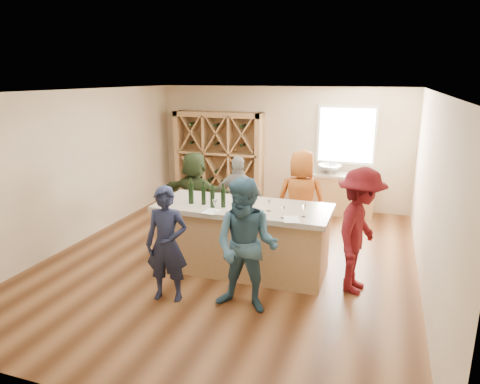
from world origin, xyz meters
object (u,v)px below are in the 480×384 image
(person_far_mid, at_px, (239,201))
(wine_bottle_a, at_px, (191,193))
(person_near_left, at_px, (167,244))
(person_far_right, at_px, (301,201))
(sink, at_px, (329,169))
(person_near_right, at_px, (246,246))
(person_server, at_px, (359,231))
(wine_rack, at_px, (219,157))
(tasting_counter_base, at_px, (243,240))
(wine_bottle_e, at_px, (223,198))
(wine_bottle_d, at_px, (213,198))
(wine_bottle_c, at_px, (204,195))
(person_far_left, at_px, (195,195))

(person_far_mid, bearing_deg, wine_bottle_a, 60.38)
(person_near_left, bearing_deg, person_far_right, 50.53)
(sink, xyz_separation_m, person_near_right, (-0.46, -4.63, -0.11))
(person_server, bearing_deg, wine_rack, 54.80)
(tasting_counter_base, bearing_deg, person_near_left, -119.34)
(person_near_left, distance_m, person_far_mid, 2.25)
(wine_bottle_a, height_order, person_near_right, person_near_right)
(person_server, xyz_separation_m, person_far_right, (-1.08, 1.29, -0.01))
(tasting_counter_base, distance_m, person_far_mid, 1.14)
(wine_bottle_e, bearing_deg, person_near_right, -54.55)
(sink, bearing_deg, wine_bottle_e, -107.27)
(wine_bottle_e, height_order, person_near_right, person_near_right)
(tasting_counter_base, distance_m, person_far_right, 1.41)
(wine_bottle_d, relative_size, person_near_right, 0.16)
(sink, distance_m, wine_bottle_a, 4.03)
(wine_bottle_c, relative_size, person_near_right, 0.16)
(wine_bottle_e, relative_size, person_far_left, 0.18)
(wine_bottle_d, bearing_deg, person_near_right, -46.98)
(wine_bottle_e, relative_size, person_far_mid, 0.18)
(tasting_counter_base, height_order, person_far_left, person_far_left)
(person_far_left, bearing_deg, sink, -124.28)
(wine_bottle_a, xyz_separation_m, person_far_left, (-0.53, 1.29, -0.41))
(wine_bottle_c, height_order, wine_bottle_e, wine_bottle_e)
(wine_bottle_a, xyz_separation_m, wine_bottle_c, (0.21, 0.02, -0.02))
(person_server, bearing_deg, person_far_left, 78.61)
(wine_bottle_c, bearing_deg, person_far_mid, 81.02)
(tasting_counter_base, xyz_separation_m, person_near_right, (0.43, -1.15, 0.40))
(tasting_counter_base, bearing_deg, person_near_right, -69.51)
(sink, height_order, wine_bottle_d, wine_bottle_d)
(tasting_counter_base, relative_size, wine_bottle_c, 8.84)
(wine_bottle_c, distance_m, person_near_right, 1.47)
(wine_bottle_d, distance_m, person_near_right, 1.26)
(person_server, bearing_deg, tasting_counter_base, 96.39)
(tasting_counter_base, xyz_separation_m, person_server, (1.78, -0.13, 0.41))
(person_near_right, bearing_deg, wine_bottle_c, 137.63)
(wine_bottle_d, xyz_separation_m, wine_bottle_e, (0.15, 0.07, 0.00))
(wine_bottle_a, height_order, person_far_mid, person_far_mid)
(wine_rack, height_order, person_server, wine_rack)
(wine_bottle_c, bearing_deg, sink, 67.80)
(wine_rack, xyz_separation_m, person_near_right, (2.24, -4.70, -0.20))
(wine_rack, distance_m, person_far_left, 2.49)
(person_near_left, bearing_deg, wine_bottle_e, 58.20)
(wine_bottle_a, bearing_deg, wine_bottle_c, 4.73)
(person_far_right, bearing_deg, person_server, 125.18)
(sink, distance_m, person_far_mid, 2.80)
(sink, relative_size, person_far_left, 0.33)
(wine_bottle_a, height_order, wine_bottle_d, wine_bottle_a)
(person_far_mid, bearing_deg, wine_bottle_c, 69.73)
(person_near_right, relative_size, person_far_left, 1.08)
(person_far_left, bearing_deg, wine_bottle_e, 138.54)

